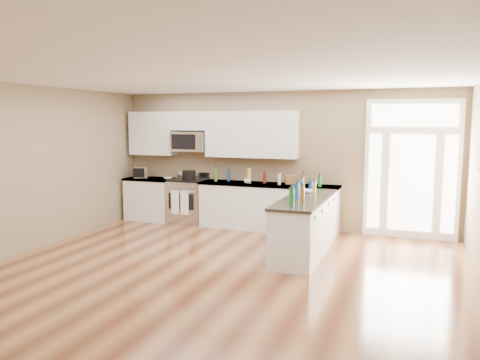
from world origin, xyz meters
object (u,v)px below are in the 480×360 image
object	(u,v)px
toaster_oven	(142,172)
stockpot	(189,175)
kitchen_range	(188,201)
peninsula_cabinet	(305,228)

from	to	relation	value
toaster_oven	stockpot	bearing A→B (deg)	-16.60
kitchen_range	toaster_oven	world-z (taller)	toaster_oven
kitchen_range	toaster_oven	distance (m)	1.24
peninsula_cabinet	toaster_oven	world-z (taller)	toaster_oven
kitchen_range	toaster_oven	xyz separation A→B (m)	(-1.08, -0.08, 0.59)
peninsula_cabinet	stockpot	distance (m)	3.17
kitchen_range	stockpot	bearing A→B (deg)	-49.91
stockpot	kitchen_range	bearing A→B (deg)	130.09
peninsula_cabinet	toaster_oven	bearing A→B (deg)	160.99
peninsula_cabinet	kitchen_range	distance (m)	3.23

